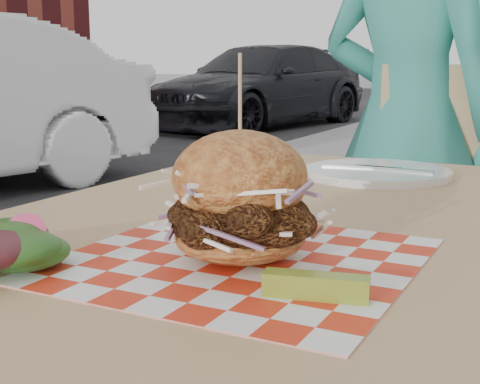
{
  "coord_description": "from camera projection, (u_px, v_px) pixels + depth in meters",
  "views": [
    {
      "loc": [
        0.68,
        -0.89,
        0.96
      ],
      "look_at": [
        0.37,
        -0.27,
        0.82
      ],
      "focal_mm": 50.0,
      "sensor_mm": 36.0,
      "label": 1
    }
  ],
  "objects": [
    {
      "name": "sandwich",
      "position": [
        240.0,
        204.0,
        0.71
      ],
      "size": [
        0.19,
        0.19,
        0.22
      ],
      "color": "#C77D38",
      "rests_on": "paper_liner"
    },
    {
      "name": "pickle_spear",
      "position": [
        316.0,
        286.0,
        0.6
      ],
      "size": [
        0.1,
        0.04,
        0.02
      ],
      "primitive_type": "cube",
      "rotation": [
        0.0,
        0.0,
        0.23
      ],
      "color": "olive",
      "rests_on": "paper_liner"
    },
    {
      "name": "diner",
      "position": [
        405.0,
        123.0,
        2.0
      ],
      "size": [
        0.63,
        0.48,
        1.55
      ],
      "primitive_type": "imported",
      "rotation": [
        0.0,
        0.0,
        2.93
      ],
      "color": "teal",
      "rests_on": "ground"
    },
    {
      "name": "car_dark",
      "position": [
        261.0,
        86.0,
        9.82
      ],
      "size": [
        2.38,
        4.34,
        1.19
      ],
      "primitive_type": "imported",
      "rotation": [
        0.0,
        0.0,
        -0.18
      ],
      "color": "black",
      "rests_on": "ground"
    },
    {
      "name": "patio_table",
      "position": [
        297.0,
        275.0,
        0.92
      ],
      "size": [
        0.8,
        1.2,
        0.75
      ],
      "color": "tan",
      "rests_on": "ground"
    },
    {
      "name": "paper_liner",
      "position": [
        240.0,
        259.0,
        0.72
      ],
      "size": [
        0.36,
        0.36,
        0.0
      ],
      "primitive_type": "cube",
      "color": "red",
      "rests_on": "patio_table"
    },
    {
      "name": "side_salad",
      "position": [
        1.0,
        254.0,
        0.69
      ],
      "size": [
        0.14,
        0.14,
        0.05
      ],
      "color": "#3F1419",
      "rests_on": "patio_table"
    },
    {
      "name": "patio_chair",
      "position": [
        434.0,
        207.0,
        1.9
      ],
      "size": [
        0.51,
        0.52,
        0.95
      ],
      "rotation": [
        0.0,
        0.0,
        0.25
      ],
      "color": "tan",
      "rests_on": "ground"
    },
    {
      "name": "place_setting",
      "position": [
        377.0,
        172.0,
        1.24
      ],
      "size": [
        0.27,
        0.27,
        0.02
      ],
      "color": "white",
      "rests_on": "patio_table"
    }
  ]
}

